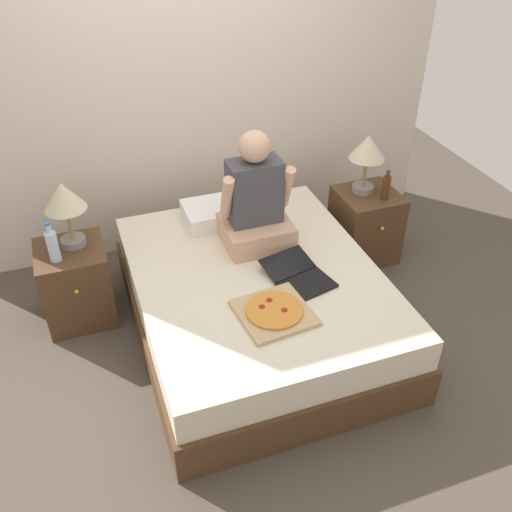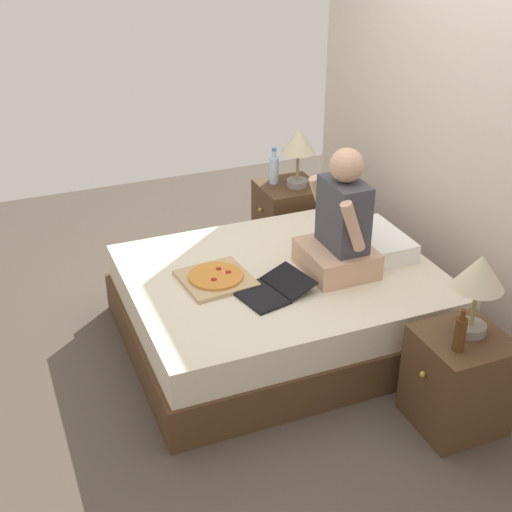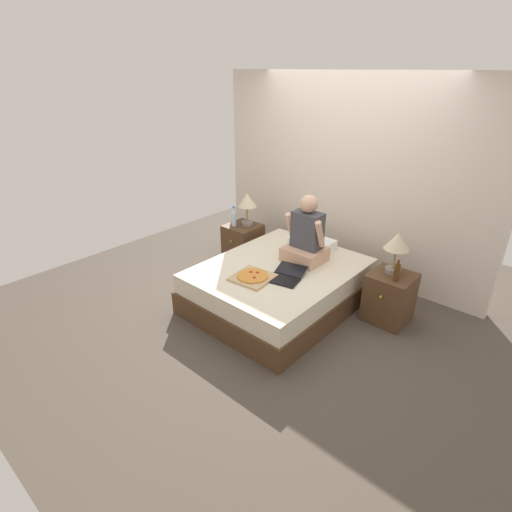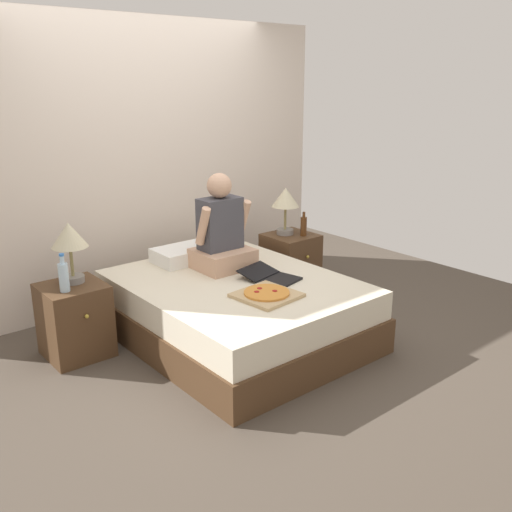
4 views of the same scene
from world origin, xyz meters
name	(u,v)px [view 4 (image 4 of 4)]	position (x,y,z in m)	size (l,w,h in m)	color
ground_plane	(237,338)	(0.00, 0.00, 0.00)	(5.81, 5.81, 0.00)	#4C4238
wall_back	(146,163)	(0.00, 1.31, 1.25)	(3.81, 0.12, 2.50)	beige
bed	(236,310)	(0.00, 0.00, 0.24)	(1.53, 1.91, 0.49)	#4C331E
nightstand_left	(75,320)	(-1.09, 0.55, 0.28)	(0.44, 0.47, 0.55)	#4C331E
lamp_on_left_nightstand	(69,239)	(-1.05, 0.60, 0.88)	(0.26, 0.26, 0.45)	gray
water_bottle	(64,276)	(-1.17, 0.46, 0.66)	(0.07, 0.07, 0.28)	silver
nightstand_right	(290,262)	(1.09, 0.55, 0.28)	(0.44, 0.47, 0.55)	#4C331E
lamp_on_right_nightstand	(285,201)	(1.06, 0.60, 0.88)	(0.26, 0.26, 0.45)	gray
beer_bottle	(304,226)	(1.16, 0.45, 0.65)	(0.06, 0.06, 0.23)	#512D14
pillow	(185,254)	(-0.03, 0.67, 0.55)	(0.52, 0.34, 0.12)	white
person_seated	(221,234)	(0.11, 0.33, 0.77)	(0.47, 0.40, 0.78)	tan
laptop	(272,278)	(0.22, -0.17, 0.51)	(0.40, 0.48, 0.07)	black
pizza_box	(267,294)	(-0.04, -0.41, 0.51)	(0.44, 0.44, 0.05)	tan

